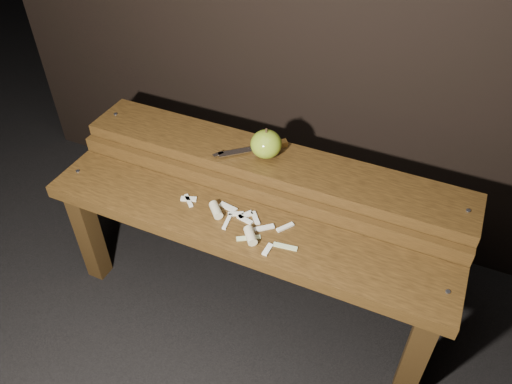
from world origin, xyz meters
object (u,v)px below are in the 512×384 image
at_px(bench_front_tier, 238,243).
at_px(bench_rear_tier, 270,180).
at_px(apple, 266,144).
at_px(knife, 263,147).

height_order(bench_front_tier, bench_rear_tier, bench_rear_tier).
height_order(bench_rear_tier, apple, apple).
bearing_deg(apple, knife, 132.03).
bearing_deg(apple, bench_rear_tier, -13.98).
bearing_deg(bench_rear_tier, knife, 144.47).
xyz_separation_m(bench_front_tier, apple, (-0.02, 0.23, 0.19)).
distance_m(bench_rear_tier, apple, 0.13).
relative_size(apple, knife, 0.51).
xyz_separation_m(apple, knife, (-0.02, 0.02, -0.03)).
relative_size(bench_front_tier, apple, 12.59).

